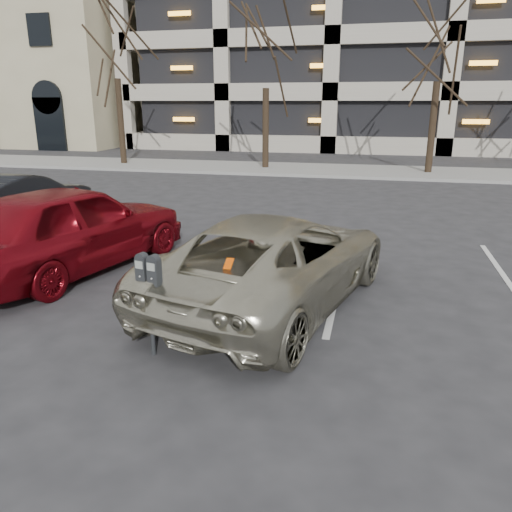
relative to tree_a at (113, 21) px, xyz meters
The scene contains 10 objects.
ground 19.91m from the tree_a, 57.99° to the right, with size 140.00×140.00×0.00m, color #28282B.
sidewalk 11.83m from the tree_a, ahead, with size 80.00×4.00×0.12m, color gray.
stall_lines 17.38m from the tree_a, 57.88° to the right, with size 16.90×5.20×0.00m.
tree_a is the anchor object (origin of this frame).
tree_b 7.04m from the tree_a, ahead, with size 3.43×3.43×7.79m.
tree_c 14.01m from the tree_a, ahead, with size 3.63×3.63×8.25m.
parking_meter 20.32m from the tree_a, 61.28° to the right, with size 0.34×0.19×1.25m.
suv_silver 19.33m from the tree_a, 55.35° to the right, with size 3.44×5.33×1.37m.
car_red 16.93m from the tree_a, 65.42° to the right, with size 1.89×4.70×1.60m, color maroon.
car_dark 14.09m from the tree_a, 73.04° to the right, with size 1.45×4.17×1.37m, color black.
Camera 1 is at (1.89, -6.16, 2.93)m, focal length 35.00 mm.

